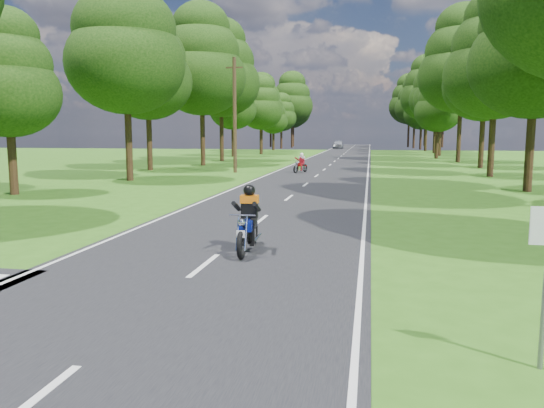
# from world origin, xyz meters

# --- Properties ---
(ground) EXTENTS (160.00, 160.00, 0.00)m
(ground) POSITION_xyz_m (0.00, 0.00, 0.00)
(ground) COLOR #2D5B14
(ground) RESTS_ON ground
(main_road) EXTENTS (7.00, 140.00, 0.02)m
(main_road) POSITION_xyz_m (0.00, 50.00, 0.01)
(main_road) COLOR black
(main_road) RESTS_ON ground
(road_markings) EXTENTS (7.40, 140.00, 0.01)m
(road_markings) POSITION_xyz_m (-0.14, 48.13, 0.02)
(road_markings) COLOR silver
(road_markings) RESTS_ON main_road
(treeline) EXTENTS (40.00, 115.35, 14.78)m
(treeline) POSITION_xyz_m (1.43, 60.06, 8.25)
(treeline) COLOR black
(treeline) RESTS_ON ground
(telegraph_pole) EXTENTS (1.20, 0.26, 8.00)m
(telegraph_pole) POSITION_xyz_m (-6.00, 28.00, 4.07)
(telegraph_pole) COLOR #382616
(telegraph_pole) RESTS_ON ground
(rider_near_blue) EXTENTS (0.72, 1.93, 1.58)m
(rider_near_blue) POSITION_xyz_m (0.62, 3.49, 0.81)
(rider_near_blue) COLOR navy
(rider_near_blue) RESTS_ON main_road
(rider_far_red) EXTENTS (1.12, 1.76, 1.39)m
(rider_far_red) POSITION_xyz_m (-1.40, 28.58, 0.72)
(rider_far_red) COLOR #B50D0F
(rider_far_red) RESTS_ON main_road
(distant_car) EXTENTS (1.82, 4.47, 1.52)m
(distant_car) POSITION_xyz_m (-2.26, 87.11, 0.78)
(distant_car) COLOR #A7A9AD
(distant_car) RESTS_ON main_road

